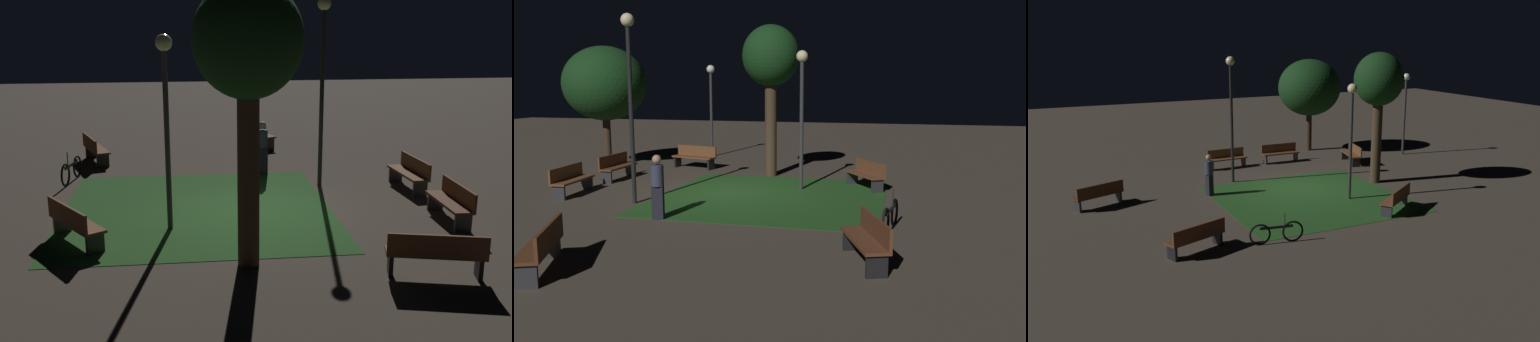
# 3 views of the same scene
# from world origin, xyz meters

# --- Properties ---
(ground_plane) EXTENTS (60.00, 60.00, 0.00)m
(ground_plane) POSITION_xyz_m (0.00, 0.00, 0.00)
(ground_plane) COLOR #473D33
(grass_lawn) EXTENTS (6.70, 6.59, 0.01)m
(grass_lawn) POSITION_xyz_m (0.18, 1.42, 0.01)
(grass_lawn) COLOR #23511E
(grass_lawn) RESTS_ON ground
(bench_back_row) EXTENTS (1.81, 0.51, 0.88)m
(bench_back_row) POSITION_xyz_m (-1.35, -4.51, 0.48)
(bench_back_row) COLOR brown
(bench_back_row) RESTS_ON ground
(bench_by_lamp) EXTENTS (1.83, 0.60, 0.88)m
(bench_by_lamp) POSITION_xyz_m (1.36, -4.51, 0.48)
(bench_by_lamp) COLOR brown
(bench_by_lamp) RESTS_ON ground
(bench_front_left) EXTENTS (1.85, 1.08, 0.88)m
(bench_front_left) POSITION_xyz_m (5.55, 4.63, 0.48)
(bench_front_left) COLOR brown
(bench_front_left) RESTS_ON ground
(bench_path_side) EXTENTS (1.76, 1.40, 0.88)m
(bench_path_side) POSITION_xyz_m (-1.85, 4.06, 0.48)
(bench_path_side) COLOR brown
(bench_path_side) RESTS_ON ground
(bench_near_trees) EXTENTS (1.85, 1.13, 0.88)m
(bench_near_trees) POSITION_xyz_m (7.48, -0.94, 0.48)
(bench_near_trees) COLOR #512D19
(bench_near_trees) RESTS_ON ground
(bench_front_right) EXTENTS (0.90, 1.86, 0.88)m
(bench_front_right) POSITION_xyz_m (-4.39, -2.82, 0.48)
(bench_front_right) COLOR brown
(bench_front_right) RESTS_ON ground
(tree_back_left) EXTENTS (2.01, 2.01, 5.35)m
(tree_back_left) POSITION_xyz_m (-3.38, 0.52, 4.11)
(tree_back_left) COLOR #423021
(tree_back_left) RESTS_ON ground
(lamp_post_path_center) EXTENTS (0.36, 0.36, 5.17)m
(lamp_post_path_center) POSITION_xyz_m (1.96, -2.08, 3.45)
(lamp_post_path_center) COLOR black
(lamp_post_path_center) RESTS_ON ground
(lamp_post_plaza_east) EXTENTS (0.36, 0.36, 4.32)m
(lamp_post_plaza_east) POSITION_xyz_m (-1.15, 2.07, 2.96)
(lamp_post_plaza_east) COLOR #333338
(lamp_post_plaza_east) RESTS_ON ground
(bicycle) EXTENTS (1.66, 0.33, 0.93)m
(bicycle) POSITION_xyz_m (3.21, 4.97, 0.34)
(bicycle) COLOR black
(bicycle) RESTS_ON ground
(pedestrian) EXTENTS (0.32, 0.32, 1.61)m
(pedestrian) POSITION_xyz_m (3.46, -0.64, 0.85)
(pedestrian) COLOR black
(pedestrian) RESTS_ON ground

